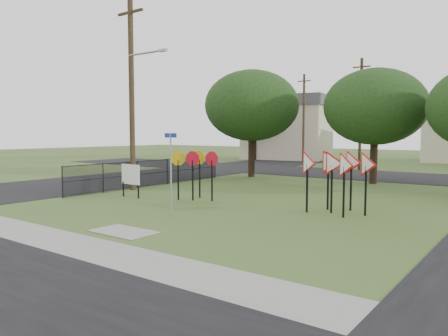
{
  "coord_description": "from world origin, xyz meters",
  "views": [
    {
      "loc": [
        10.25,
        -11.09,
        3.01
      ],
      "look_at": [
        -0.19,
        3.0,
        1.6
      ],
      "focal_mm": 35.0,
      "sensor_mm": 36.0,
      "label": 1
    }
  ],
  "objects_px": {
    "yield_sign_cluster": "(338,166)",
    "street_name_sign": "(171,169)",
    "stop_sign_cluster": "(196,163)",
    "info_board": "(131,176)"
  },
  "relations": [
    {
      "from": "street_name_sign",
      "to": "stop_sign_cluster",
      "type": "distance_m",
      "value": 4.13
    },
    {
      "from": "stop_sign_cluster",
      "to": "info_board",
      "type": "height_order",
      "value": "stop_sign_cluster"
    },
    {
      "from": "street_name_sign",
      "to": "yield_sign_cluster",
      "type": "relative_size",
      "value": 1.02
    },
    {
      "from": "stop_sign_cluster",
      "to": "info_board",
      "type": "distance_m",
      "value": 3.23
    },
    {
      "from": "yield_sign_cluster",
      "to": "info_board",
      "type": "xyz_separation_m",
      "value": [
        -9.31,
        -1.92,
        -0.74
      ]
    },
    {
      "from": "street_name_sign",
      "to": "yield_sign_cluster",
      "type": "bearing_deg",
      "value": 44.04
    },
    {
      "from": "info_board",
      "to": "street_name_sign",
      "type": "bearing_deg",
      "value": -26.25
    },
    {
      "from": "yield_sign_cluster",
      "to": "street_name_sign",
      "type": "bearing_deg",
      "value": -135.96
    },
    {
      "from": "stop_sign_cluster",
      "to": "yield_sign_cluster",
      "type": "bearing_deg",
      "value": 5.92
    },
    {
      "from": "street_name_sign",
      "to": "stop_sign_cluster",
      "type": "relative_size",
      "value": 1.35
    }
  ]
}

